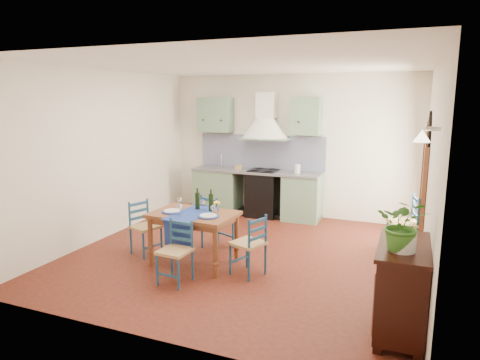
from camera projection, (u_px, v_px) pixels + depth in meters
name	position (u px, v px, depth m)	size (l,w,h in m)	color
floor	(244.00, 254.00, 6.50)	(5.00, 5.00, 0.00)	#45150E
back_wall	(264.00, 164.00, 8.56)	(5.00, 0.96, 2.80)	silver
right_wall	(429.00, 176.00, 5.58)	(0.26, 5.00, 2.80)	silver
left_wall	(106.00, 155.00, 7.16)	(0.04, 5.00, 2.80)	silver
ceiling	(244.00, 64.00, 5.97)	(5.00, 5.00, 0.01)	white
dining_table	(194.00, 219.00, 6.03)	(1.21, 0.92, 1.06)	brown
chair_near	(176.00, 251.00, 5.45)	(0.40, 0.40, 0.81)	navy
chair_far	(216.00, 221.00, 6.69)	(0.53, 0.53, 0.87)	navy
chair_left	(145.00, 227.00, 6.47)	(0.49, 0.49, 0.81)	navy
chair_right	(250.00, 244.00, 5.67)	(0.50, 0.50, 0.83)	navy
chair_spare	(404.00, 223.00, 6.50)	(0.50, 0.50, 0.90)	navy
sideboard	(402.00, 286.00, 4.24)	(0.50, 1.05, 0.94)	black
potted_plant	(404.00, 225.00, 3.94)	(0.45, 0.39, 0.50)	#377424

